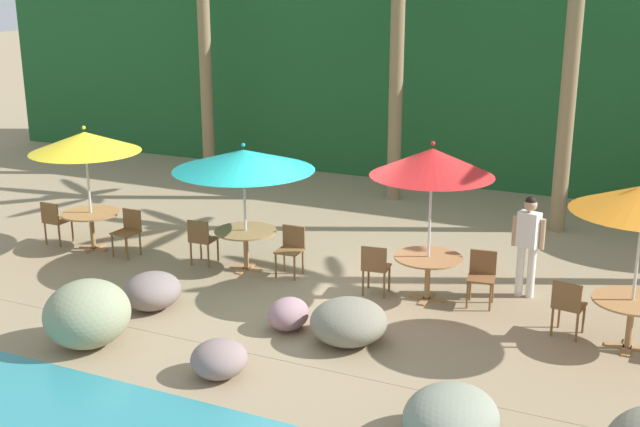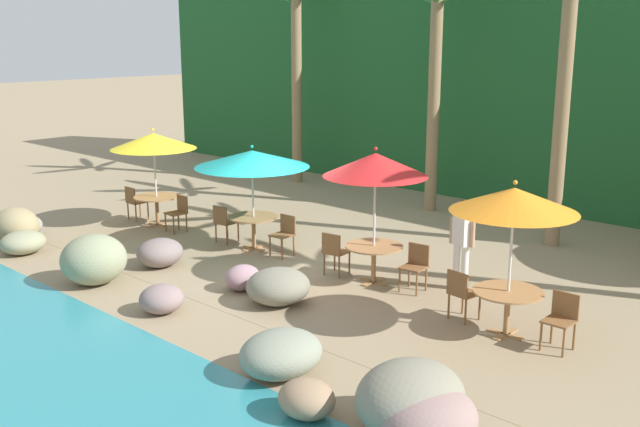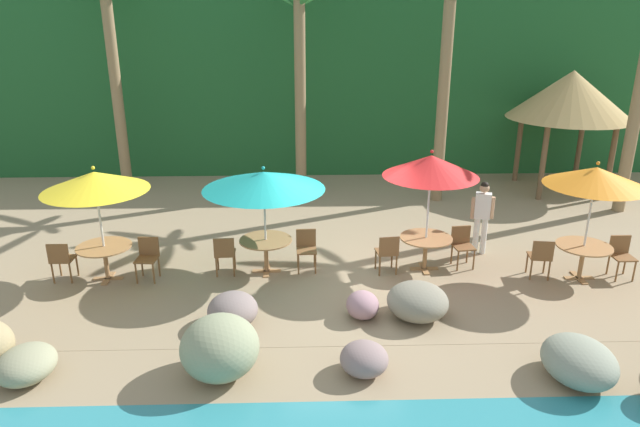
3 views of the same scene
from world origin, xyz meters
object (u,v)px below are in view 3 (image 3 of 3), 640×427
at_px(dining_table_orange, 583,251).
at_px(chair_orange_seaward, 621,253).
at_px(dining_table_teal, 266,245).
at_px(palapa_hut, 571,95).
at_px(umbrella_orange, 596,177).
at_px(umbrella_red, 431,166).
at_px(chair_teal_inland, 225,253).
at_px(chair_orange_inland, 541,256).
at_px(chair_teal_seaward, 306,247).
at_px(chair_yellow_seaward, 148,255).
at_px(chair_yellow_inland, 61,259).
at_px(palm_tree_third, 447,48).
at_px(palm_tree_nearest, 111,48).
at_px(palm_tree_second, 300,45).
at_px(chair_red_seaward, 462,243).
at_px(waiter_in_white, 482,213).
at_px(umbrella_teal, 264,181).
at_px(dining_table_yellow, 105,252).
at_px(chair_red_inland, 388,251).
at_px(dining_table_red, 426,243).
at_px(umbrella_yellow, 95,181).

bearing_deg(dining_table_orange, chair_orange_seaward, 6.28).
height_order(dining_table_teal, palapa_hut, palapa_hut).
bearing_deg(umbrella_orange, umbrella_red, 170.15).
xyz_separation_m(chair_teal_inland, chair_orange_inland, (6.47, -0.36, 0.00)).
bearing_deg(chair_teal_seaward, chair_yellow_seaward, -173.76).
xyz_separation_m(chair_yellow_inland, palm_tree_third, (8.79, 5.10, 3.75)).
distance_m(palm_tree_nearest, palm_tree_second, 5.40).
bearing_deg(chair_red_seaward, dining_table_orange, -17.87).
distance_m(dining_table_teal, waiter_in_white, 4.86).
xyz_separation_m(chair_teal_seaward, chair_orange_inland, (4.78, -0.63, 0.00)).
distance_m(dining_table_orange, chair_orange_inland, 0.86).
distance_m(umbrella_teal, palm_tree_third, 7.05).
bearing_deg(umbrella_red, chair_orange_seaward, -6.44).
relative_size(dining_table_yellow, chair_red_inland, 1.26).
height_order(dining_table_teal, chair_teal_inland, chair_teal_inland).
height_order(umbrella_teal, dining_table_teal, umbrella_teal).
distance_m(dining_table_yellow, umbrella_red, 6.83).
height_order(dining_table_yellow, chair_orange_inland, chair_orange_inland).
height_order(umbrella_red, palm_tree_third, palm_tree_third).
distance_m(dining_table_yellow, chair_yellow_inland, 0.86).
xyz_separation_m(dining_table_yellow, dining_table_red, (6.62, 0.27, 0.00)).
xyz_separation_m(dining_table_teal, chair_red_inland, (2.53, -0.17, -0.10)).
height_order(chair_teal_seaward, chair_orange_seaward, same).
bearing_deg(chair_red_seaward, chair_teal_seaward, -178.54).
bearing_deg(chair_teal_seaward, umbrella_yellow, -174.67).
bearing_deg(dining_table_red, chair_yellow_inland, -177.27).
height_order(chair_yellow_seaward, chair_orange_seaward, same).
bearing_deg(palm_tree_third, palapa_hut, 13.19).
height_order(chair_yellow_seaward, waiter_in_white, waiter_in_white).
distance_m(umbrella_red, waiter_in_white, 2.08).
height_order(dining_table_red, palm_tree_second, palm_tree_second).
relative_size(chair_yellow_seaward, palm_tree_third, 0.14).
xyz_separation_m(umbrella_yellow, chair_red_seaward, (7.45, 0.47, -1.59)).
bearing_deg(chair_red_inland, chair_red_seaward, 13.01).
xyz_separation_m(umbrella_red, dining_table_red, (-0.00, -0.00, -1.67)).
xyz_separation_m(umbrella_yellow, chair_teal_inland, (2.41, 0.12, -1.59)).
bearing_deg(chair_orange_inland, chair_teal_seaward, 172.53).
bearing_deg(dining_table_teal, dining_table_orange, -4.64).
bearing_deg(waiter_in_white, palm_tree_nearest, 150.88).
height_order(dining_table_orange, palapa_hut, palapa_hut).
xyz_separation_m(umbrella_red, chair_red_inland, (-0.83, -0.19, -1.77)).
bearing_deg(dining_table_teal, chair_red_seaward, 2.86).
height_order(dining_table_teal, chair_teal_seaward, chair_teal_seaward).
bearing_deg(chair_orange_seaward, dining_table_teal, 176.63).
bearing_deg(chair_yellow_seaward, umbrella_teal, 5.48).
xyz_separation_m(umbrella_teal, palm_tree_third, (4.69, 4.76, 2.25)).
xyz_separation_m(chair_yellow_inland, dining_table_teal, (4.10, 0.34, 0.10)).
height_order(umbrella_red, chair_orange_seaward, umbrella_red).
bearing_deg(chair_red_seaward, chair_yellow_seaward, -176.18).
height_order(chair_teal_inland, umbrella_orange, umbrella_orange).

